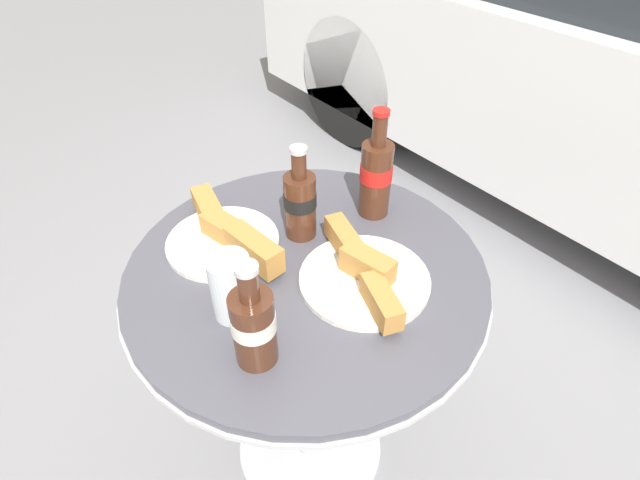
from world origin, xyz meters
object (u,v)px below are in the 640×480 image
lunch_plate_near (364,273)px  lunch_plate_far (228,236)px  drinking_glass (232,289)px  cola_bottle_center (300,202)px  cola_bottle_left (376,175)px  cola_bottle_right (253,324)px  bistro_table (307,325)px

lunch_plate_near → lunch_plate_far: lunch_plate_far is taller
drinking_glass → lunch_plate_near: bearing=69.9°
cola_bottle_center → lunch_plate_near: (0.19, 0.01, -0.06)m
cola_bottle_left → cola_bottle_right: size_ratio=1.21×
lunch_plate_near → cola_bottle_right: bearing=-85.1°
drinking_glass → cola_bottle_left: bearing=99.5°
cola_bottle_left → bistro_table: bearing=-77.7°
cola_bottle_right → drinking_glass: cola_bottle_right is taller
lunch_plate_far → cola_bottle_center: bearing=66.3°
bistro_table → lunch_plate_far: lunch_plate_far is taller
drinking_glass → lunch_plate_near: (0.09, 0.24, -0.04)m
bistro_table → lunch_plate_near: (0.10, 0.06, 0.20)m
bistro_table → cola_bottle_right: (0.13, -0.20, 0.26)m
drinking_glass → lunch_plate_far: (-0.17, 0.09, -0.04)m
drinking_glass → bistro_table: bearing=95.6°
bistro_table → lunch_plate_far: 0.27m
cola_bottle_left → lunch_plate_near: (0.15, -0.17, -0.08)m
cola_bottle_center → drinking_glass: (0.11, -0.23, -0.02)m
cola_bottle_center → drinking_glass: size_ratio=1.64×
bistro_table → lunch_plate_near: lunch_plate_near is taller
cola_bottle_right → lunch_plate_near: 0.27m
cola_bottle_left → cola_bottle_right: cola_bottle_left is taller
bistro_table → cola_bottle_right: size_ratio=3.56×
cola_bottle_center → lunch_plate_far: 0.17m
cola_bottle_left → drinking_glass: bearing=-80.5°
bistro_table → cola_bottle_center: size_ratio=3.50×
bistro_table → lunch_plate_near: size_ratio=2.52×
cola_bottle_right → lunch_plate_near: bearing=94.9°
cola_bottle_left → lunch_plate_near: bearing=-47.5°
lunch_plate_near → cola_bottle_center: bearing=-177.7°
cola_bottle_center → lunch_plate_near: size_ratio=0.72×
cola_bottle_right → lunch_plate_far: (-0.28, 0.11, -0.06)m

